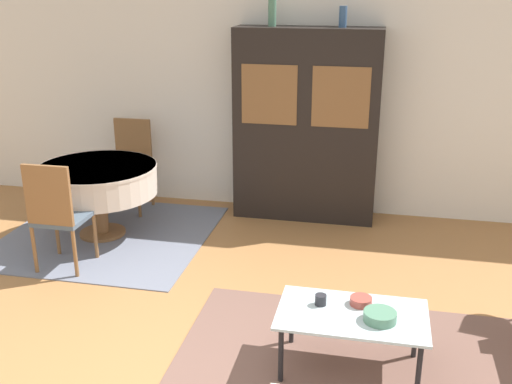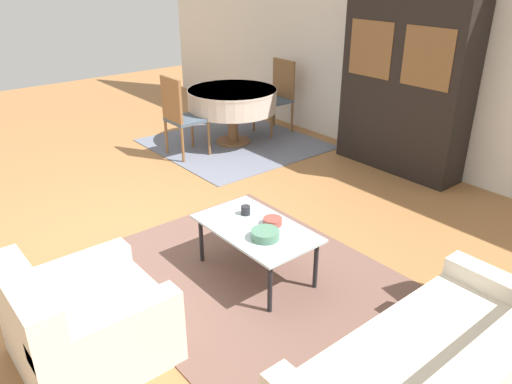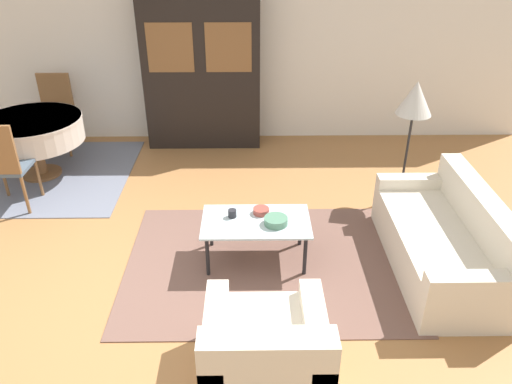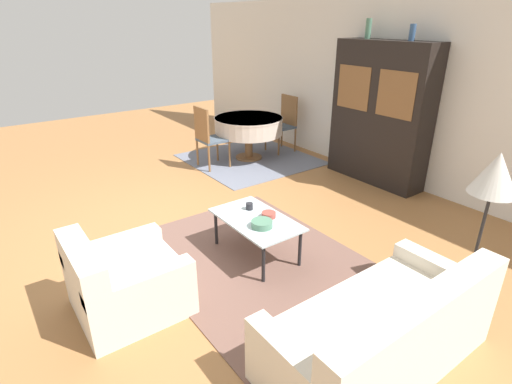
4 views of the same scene
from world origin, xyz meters
name	(u,v)px [view 1 (image 1 of 4)]	position (x,y,z in m)	size (l,w,h in m)	color
wall_back	(280,93)	(0.00, 3.63, 1.35)	(10.00, 0.06, 2.70)	silver
area_rug	(363,377)	(1.14, 0.47, 0.01)	(2.66, 1.98, 0.01)	brown
dining_rug	(108,235)	(-1.61, 2.34, 0.01)	(2.10, 2.07, 0.01)	slate
coffee_table	(352,319)	(1.04, 0.54, 0.40)	(1.01, 0.59, 0.43)	black
display_cabinet	(306,126)	(0.35, 3.36, 1.05)	(1.57, 0.44, 2.10)	black
dining_table	(98,180)	(-1.67, 2.36, 0.61)	(1.22, 1.22, 0.76)	brown
dining_chair_near	(56,211)	(-1.67, 1.52, 0.59)	(0.44, 0.44, 1.04)	brown
dining_chair_far	(131,160)	(-1.67, 3.19, 0.59)	(0.44, 0.44, 1.04)	brown
cup	(321,300)	(0.82, 0.61, 0.48)	(0.08, 0.08, 0.08)	#232328
bowl	(380,316)	(1.23, 0.48, 0.48)	(0.22, 0.22, 0.07)	#4C7A60
bowl_small	(361,301)	(1.09, 0.67, 0.47)	(0.15, 0.15, 0.05)	#9E4238
vase_tall	(272,13)	(-0.04, 3.36, 2.24)	(0.08, 0.08, 0.28)	#4C7A60
vase_short	(343,17)	(0.69, 3.36, 2.21)	(0.08, 0.08, 0.21)	#33517A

